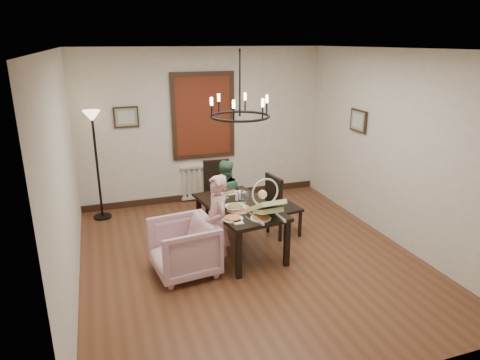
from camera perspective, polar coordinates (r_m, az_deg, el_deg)
room_shell at (r=5.90m, az=0.09°, el=3.43°), size 4.51×5.00×2.81m
dining_table at (r=6.04m, az=-0.03°, el=-4.11°), size 1.03×1.59×0.70m
chair_far at (r=7.12m, az=-2.80°, el=-1.55°), size 0.47×0.47×1.01m
chair_right at (r=6.60m, az=5.94°, el=-3.29°), size 0.50×0.50×1.00m
armchair at (r=5.61m, az=-7.49°, el=-8.93°), size 0.88×0.86×0.72m
elderly_woman at (r=5.58m, az=-3.07°, el=-6.91°), size 0.28×0.41×1.08m
seated_man at (r=6.72m, az=-2.05°, el=-2.96°), size 0.54×0.46×0.97m
baby_bouncer at (r=5.55m, az=3.54°, el=-3.26°), size 0.43×0.57×0.36m
salad_bowl at (r=5.81m, az=-0.68°, el=-3.72°), size 0.31×0.31×0.08m
pizza_platter at (r=5.83m, az=-0.15°, el=-3.85°), size 0.32×0.32×0.04m
drinking_glass at (r=6.08m, az=0.83°, el=-2.42°), size 0.07×0.07×0.14m
window_blinds at (r=7.83m, az=-4.92°, el=8.52°), size 1.00×0.03×1.40m
radiator at (r=8.15m, az=-4.72°, el=-0.16°), size 0.92×0.12×0.62m
picture_back at (r=7.62m, az=-14.94°, el=8.10°), size 0.42×0.03×0.36m
picture_right at (r=7.30m, az=15.49°, el=7.63°), size 0.03×0.42×0.36m
floor_lamp at (r=7.46m, az=-18.49°, el=1.63°), size 0.30×0.30×1.80m
chandelier at (r=5.67m, az=-0.03°, el=8.51°), size 0.80×0.80×0.04m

